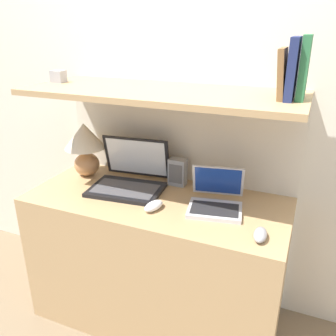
% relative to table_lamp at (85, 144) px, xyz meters
% --- Properties ---
extents(wall_back, '(6.00, 0.05, 2.40)m').
position_rel_table_lamp_xyz_m(wall_back, '(0.50, 0.23, 0.25)').
color(wall_back, silver).
rests_on(wall_back, ground_plane).
extents(desk, '(1.32, 0.57, 0.75)m').
position_rel_table_lamp_xyz_m(desk, '(0.50, -0.12, -0.57)').
color(desk, tan).
rests_on(desk, ground_plane).
extents(back_riser, '(1.32, 0.04, 1.26)m').
position_rel_table_lamp_xyz_m(back_riser, '(0.50, 0.18, -0.31)').
color(back_riser, silver).
rests_on(back_riser, ground_plane).
extents(shelf, '(1.32, 0.52, 0.03)m').
position_rel_table_lamp_xyz_m(shelf, '(0.50, -0.06, 0.33)').
color(shelf, tan).
rests_on(shelf, back_riser).
extents(table_lamp, '(0.23, 0.23, 0.31)m').
position_rel_table_lamp_xyz_m(table_lamp, '(0.00, 0.00, 0.00)').
color(table_lamp, '#B27A4C').
rests_on(table_lamp, desk).
extents(laptop_large, '(0.41, 0.36, 0.26)m').
position_rel_table_lamp_xyz_m(laptop_large, '(0.31, -0.06, -0.14)').
color(laptop_large, black).
rests_on(laptop_large, desk).
extents(laptop_small, '(0.29, 0.30, 0.19)m').
position_rel_table_lamp_xyz_m(laptop_small, '(0.80, -0.10, -0.15)').
color(laptop_small, silver).
rests_on(laptop_small, desk).
extents(computer_mouse, '(0.09, 0.13, 0.04)m').
position_rel_table_lamp_xyz_m(computer_mouse, '(0.54, -0.23, -0.17)').
color(computer_mouse, white).
rests_on(computer_mouse, desk).
extents(second_mouse, '(0.06, 0.12, 0.04)m').
position_rel_table_lamp_xyz_m(second_mouse, '(1.04, -0.29, -0.17)').
color(second_mouse, '#99999E').
rests_on(second_mouse, desk).
extents(router_box, '(0.09, 0.06, 0.15)m').
position_rel_table_lamp_xyz_m(router_box, '(0.54, 0.08, -0.12)').
color(router_box, gray).
rests_on(router_box, desk).
extents(book_green, '(0.03, 0.12, 0.25)m').
position_rel_table_lamp_xyz_m(book_green, '(1.11, -0.06, 0.47)').
color(book_green, '#2D7042').
rests_on(book_green, shelf).
extents(book_navy, '(0.03, 0.18, 0.24)m').
position_rel_table_lamp_xyz_m(book_navy, '(1.07, -0.06, 0.46)').
color(book_navy, navy).
rests_on(book_navy, shelf).
extents(book_brown, '(0.04, 0.16, 0.20)m').
position_rel_table_lamp_xyz_m(book_brown, '(1.03, -0.06, 0.44)').
color(book_brown, brown).
rests_on(book_brown, shelf).
extents(shelf_gadget, '(0.07, 0.06, 0.06)m').
position_rel_table_lamp_xyz_m(shelf_gadget, '(-0.09, -0.06, 0.37)').
color(shelf_gadget, '#99999E').
rests_on(shelf_gadget, shelf).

